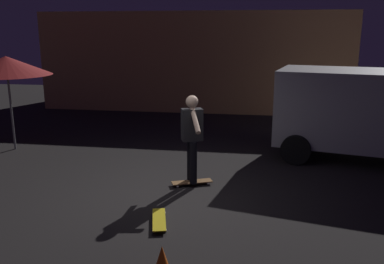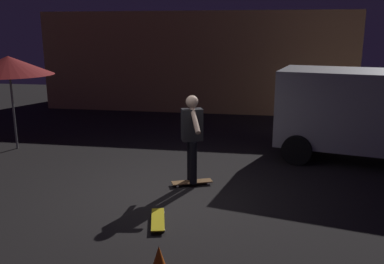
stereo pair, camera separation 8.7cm
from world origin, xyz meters
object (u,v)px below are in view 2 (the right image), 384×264
Objects in this scene: skateboard_spare at (158,220)px; skater at (192,133)px; patio_umbrella at (9,66)px; skateboard_ridden at (192,182)px.

skater reaches higher than skateboard_spare.
patio_umbrella is 6.01m from skateboard_spare.
skateboard_ridden is 0.98m from skater.
skater reaches higher than skateboard_ridden.
patio_umbrella is at bearing 159.87° from skater.
skateboard_ridden is at bearing -20.13° from patio_umbrella.
skater is (4.76, -1.75, -1.04)m from patio_umbrella.
skater is (0.25, 1.68, 0.98)m from skateboard_spare.
patio_umbrella is 2.86× the size of skateboard_spare.
skateboard_spare is 0.48× the size of skater.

